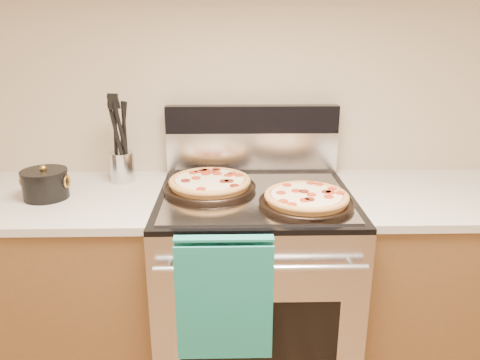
{
  "coord_description": "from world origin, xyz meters",
  "views": [
    {
      "loc": [
        -0.1,
        -0.07,
        1.55
      ],
      "look_at": [
        -0.06,
        1.55,
        1.01
      ],
      "focal_mm": 35.0,
      "sensor_mm": 36.0,
      "label": 1
    }
  ],
  "objects_px": {
    "pepperoni_pizza_back": "(210,184)",
    "pepperoni_pizza_front": "(306,199)",
    "range_body": "(254,298)",
    "utensil_crock": "(122,167)",
    "saucepan": "(45,185)"
  },
  "relations": [
    {
      "from": "range_body",
      "to": "utensil_crock",
      "type": "distance_m",
      "value": 0.8
    },
    {
      "from": "saucepan",
      "to": "pepperoni_pizza_front",
      "type": "bearing_deg",
      "value": -7.78
    },
    {
      "from": "utensil_crock",
      "to": "range_body",
      "type": "bearing_deg",
      "value": -20.35
    },
    {
      "from": "range_body",
      "to": "saucepan",
      "type": "xyz_separation_m",
      "value": [
        -0.82,
        0.01,
        0.51
      ]
    },
    {
      "from": "pepperoni_pizza_back",
      "to": "utensil_crock",
      "type": "height_order",
      "value": "utensil_crock"
    },
    {
      "from": "pepperoni_pizza_back",
      "to": "saucepan",
      "type": "distance_m",
      "value": 0.64
    },
    {
      "from": "pepperoni_pizza_back",
      "to": "utensil_crock",
      "type": "bearing_deg",
      "value": 156.85
    },
    {
      "from": "saucepan",
      "to": "pepperoni_pizza_back",
      "type": "bearing_deg",
      "value": 3.51
    },
    {
      "from": "pepperoni_pizza_back",
      "to": "saucepan",
      "type": "height_order",
      "value": "saucepan"
    },
    {
      "from": "range_body",
      "to": "pepperoni_pizza_back",
      "type": "relative_size",
      "value": 2.48
    },
    {
      "from": "range_body",
      "to": "utensil_crock",
      "type": "bearing_deg",
      "value": 159.65
    },
    {
      "from": "pepperoni_pizza_back",
      "to": "saucepan",
      "type": "relative_size",
      "value": 2.14
    },
    {
      "from": "utensil_crock",
      "to": "saucepan",
      "type": "height_order",
      "value": "utensil_crock"
    },
    {
      "from": "saucepan",
      "to": "range_body",
      "type": "bearing_deg",
      "value": -0.42
    },
    {
      "from": "pepperoni_pizza_back",
      "to": "pepperoni_pizza_front",
      "type": "height_order",
      "value": "pepperoni_pizza_back"
    }
  ]
}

